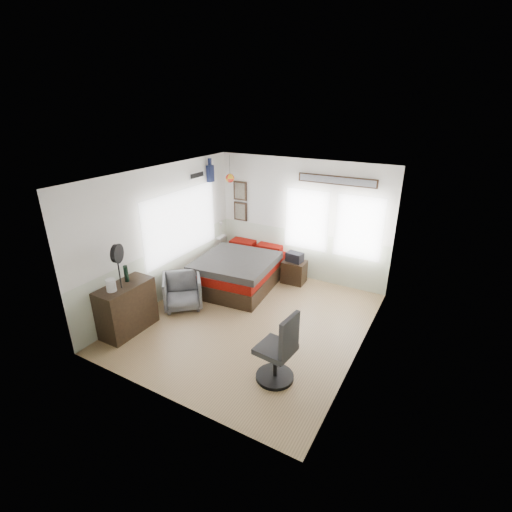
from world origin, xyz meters
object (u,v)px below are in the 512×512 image
object	(u,v)px
dresser	(127,308)
nightstand	(294,272)
armchair	(182,291)
task_chair	(279,354)
bed	(241,270)

from	to	relation	value
dresser	nightstand	world-z (taller)	dresser
dresser	armchair	bearing A→B (deg)	74.79
armchair	task_chair	distance (m)	2.78
armchair	task_chair	world-z (taller)	task_chair
bed	task_chair	world-z (taller)	task_chair
dresser	bed	bearing A→B (deg)	73.00
bed	task_chair	size ratio (longest dim) A/B	2.02
task_chair	dresser	bearing A→B (deg)	-171.38
nightstand	dresser	bearing A→B (deg)	-121.77
bed	armchair	size ratio (longest dim) A/B	3.08
dresser	task_chair	distance (m)	2.90
dresser	armchair	xyz separation A→B (m)	(0.30, 1.12, -0.11)
dresser	task_chair	xyz separation A→B (m)	(2.90, 0.14, 0.01)
dresser	nightstand	distance (m)	3.66
bed	dresser	world-z (taller)	dresser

